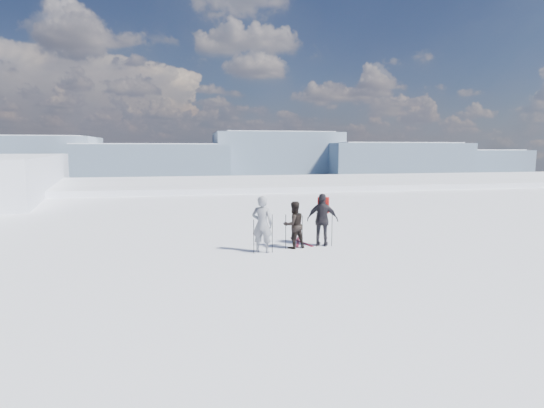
{
  "coord_description": "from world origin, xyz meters",
  "views": [
    {
      "loc": [
        -4.86,
        -11.27,
        3.57
      ],
      "look_at": [
        -1.9,
        3.0,
        1.68
      ],
      "focal_mm": 28.0,
      "sensor_mm": 36.0,
      "label": 1
    }
  ],
  "objects_px": {
    "skier_grey": "(262,224)",
    "skier_dark": "(294,225)",
    "skier_pack": "(323,220)",
    "skis_loose": "(300,242)"
  },
  "relations": [
    {
      "from": "skier_grey",
      "to": "skier_dark",
      "type": "height_order",
      "value": "skier_grey"
    },
    {
      "from": "skier_dark",
      "to": "skier_pack",
      "type": "distance_m",
      "value": 1.14
    },
    {
      "from": "skier_grey",
      "to": "skis_loose",
      "type": "height_order",
      "value": "skier_grey"
    },
    {
      "from": "skier_dark",
      "to": "skier_pack",
      "type": "xyz_separation_m",
      "value": [
        1.13,
        0.14,
        0.12
      ]
    },
    {
      "from": "skier_grey",
      "to": "skis_loose",
      "type": "xyz_separation_m",
      "value": [
        1.69,
        1.25,
        -0.98
      ]
    },
    {
      "from": "skis_loose",
      "to": "skier_pack",
      "type": "bearing_deg",
      "value": -46.9
    },
    {
      "from": "skis_loose",
      "to": "skier_dark",
      "type": "bearing_deg",
      "value": -118.19
    },
    {
      "from": "skier_pack",
      "to": "skis_loose",
      "type": "relative_size",
      "value": 1.17
    },
    {
      "from": "skier_dark",
      "to": "skis_loose",
      "type": "relative_size",
      "value": 1.02
    },
    {
      "from": "skier_grey",
      "to": "skis_loose",
      "type": "relative_size",
      "value": 1.18
    }
  ]
}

